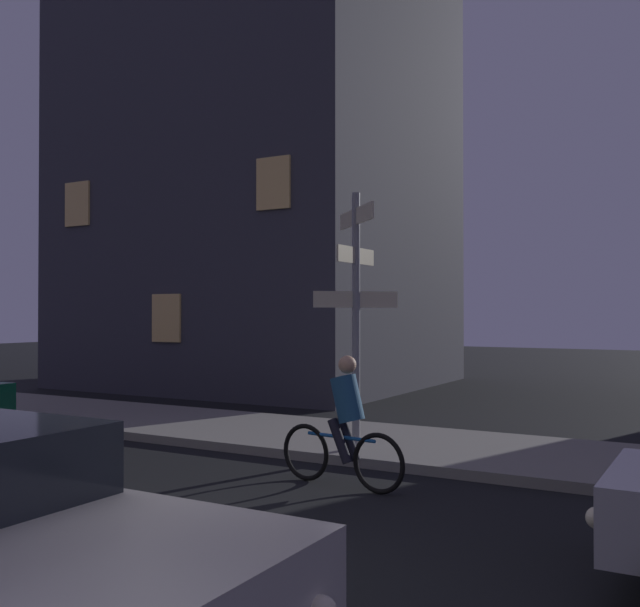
% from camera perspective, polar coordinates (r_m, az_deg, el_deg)
% --- Properties ---
extents(ground_plane, '(80.00, 80.00, 0.00)m').
position_cam_1_polar(ground_plane, '(5.97, -13.08, -21.62)').
color(ground_plane, black).
extents(sidewalk_kerb, '(40.00, 3.02, 0.14)m').
position_cam_1_polar(sidewalk_kerb, '(11.18, 9.46, -11.35)').
color(sidewalk_kerb, gray).
rests_on(sidewalk_kerb, ground_plane).
extents(signpost, '(1.07, 1.16, 3.76)m').
position_cam_1_polar(signpost, '(10.53, 2.88, 0.45)').
color(signpost, gray).
rests_on(signpost, sidewalk_kerb).
extents(cyclist, '(1.81, 0.38, 1.61)m').
position_cam_1_polar(cyclist, '(8.85, 1.93, -9.74)').
color(cyclist, black).
rests_on(cyclist, ground_plane).
extents(building_left_block, '(9.55, 8.84, 18.46)m').
position_cam_1_polar(building_left_block, '(22.88, -4.36, 17.33)').
color(building_left_block, '#383842').
rests_on(building_left_block, ground_plane).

